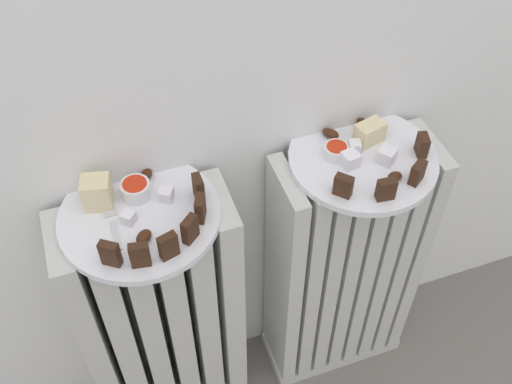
{
  "coord_description": "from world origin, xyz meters",
  "views": [
    {
      "loc": [
        -0.22,
        -0.34,
        1.33
      ],
      "look_at": [
        0.0,
        0.28,
        0.61
      ],
      "focal_mm": 43.04,
      "sensor_mm": 36.0,
      "label": 1
    }
  ],
  "objects_px": {
    "radiator_right": "(342,270)",
    "jam_bowl_right": "(336,150)",
    "plate_left": "(140,216)",
    "fork": "(112,223)",
    "radiator_left": "(163,324)",
    "plate_right": "(363,159)",
    "jam_bowl_left": "(136,189)"
  },
  "relations": [
    {
      "from": "radiator_right",
      "to": "jam_bowl_left",
      "type": "xyz_separation_m",
      "value": [
        -0.37,
        0.04,
        0.34
      ]
    },
    {
      "from": "jam_bowl_left",
      "to": "jam_bowl_right",
      "type": "height_order",
      "value": "jam_bowl_left"
    },
    {
      "from": "radiator_left",
      "to": "plate_left",
      "type": "bearing_deg",
      "value": 180.0
    },
    {
      "from": "radiator_left",
      "to": "plate_right",
      "type": "xyz_separation_m",
      "value": [
        0.37,
        0.0,
        0.32
      ]
    },
    {
      "from": "plate_left",
      "to": "radiator_left",
      "type": "bearing_deg",
      "value": 0.0
    },
    {
      "from": "jam_bowl_left",
      "to": "jam_bowl_right",
      "type": "bearing_deg",
      "value": -3.8
    },
    {
      "from": "radiator_left",
      "to": "fork",
      "type": "bearing_deg",
      "value": -170.93
    },
    {
      "from": "radiator_left",
      "to": "plate_left",
      "type": "relative_size",
      "value": 2.51
    },
    {
      "from": "radiator_left",
      "to": "plate_right",
      "type": "relative_size",
      "value": 2.51
    },
    {
      "from": "radiator_right",
      "to": "jam_bowl_right",
      "type": "bearing_deg",
      "value": 159.57
    },
    {
      "from": "plate_right",
      "to": "jam_bowl_left",
      "type": "bearing_deg",
      "value": 174.19
    },
    {
      "from": "radiator_left",
      "to": "jam_bowl_right",
      "type": "bearing_deg",
      "value": 2.74
    },
    {
      "from": "plate_left",
      "to": "jam_bowl_right",
      "type": "distance_m",
      "value": 0.33
    },
    {
      "from": "jam_bowl_right",
      "to": "plate_right",
      "type": "bearing_deg",
      "value": -20.43
    },
    {
      "from": "plate_right",
      "to": "jam_bowl_right",
      "type": "relative_size",
      "value": 6.11
    },
    {
      "from": "radiator_left",
      "to": "jam_bowl_left",
      "type": "height_order",
      "value": "jam_bowl_left"
    },
    {
      "from": "radiator_right",
      "to": "plate_left",
      "type": "bearing_deg",
      "value": -180.0
    },
    {
      "from": "jam_bowl_left",
      "to": "plate_right",
      "type": "bearing_deg",
      "value": -5.81
    },
    {
      "from": "fork",
      "to": "plate_left",
      "type": "bearing_deg",
      "value": 9.07
    },
    {
      "from": "plate_right",
      "to": "radiator_left",
      "type": "bearing_deg",
      "value": 180.0
    },
    {
      "from": "jam_bowl_right",
      "to": "fork",
      "type": "bearing_deg",
      "value": -176.55
    },
    {
      "from": "radiator_left",
      "to": "jam_bowl_left",
      "type": "bearing_deg",
      "value": 82.82
    },
    {
      "from": "radiator_left",
      "to": "plate_right",
      "type": "height_order",
      "value": "plate_right"
    },
    {
      "from": "jam_bowl_left",
      "to": "jam_bowl_right",
      "type": "relative_size",
      "value": 1.13
    },
    {
      "from": "plate_right",
      "to": "fork",
      "type": "bearing_deg",
      "value": -179.09
    },
    {
      "from": "radiator_right",
      "to": "jam_bowl_right",
      "type": "distance_m",
      "value": 0.34
    },
    {
      "from": "plate_left",
      "to": "fork",
      "type": "height_order",
      "value": "fork"
    },
    {
      "from": "radiator_right",
      "to": "plate_left",
      "type": "height_order",
      "value": "plate_left"
    },
    {
      "from": "radiator_left",
      "to": "radiator_right",
      "type": "distance_m",
      "value": 0.37
    },
    {
      "from": "jam_bowl_right",
      "to": "fork",
      "type": "relative_size",
      "value": 0.46
    },
    {
      "from": "jam_bowl_right",
      "to": "radiator_left",
      "type": "bearing_deg",
      "value": -177.26
    },
    {
      "from": "radiator_left",
      "to": "radiator_right",
      "type": "relative_size",
      "value": 1.0
    }
  ]
}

